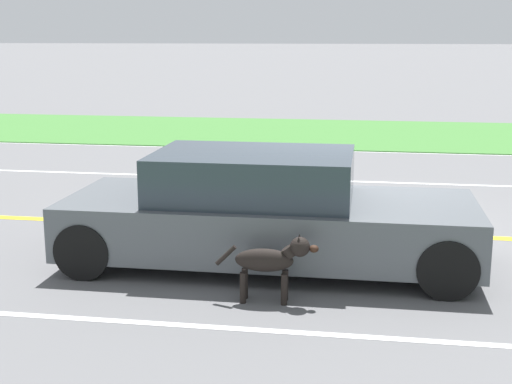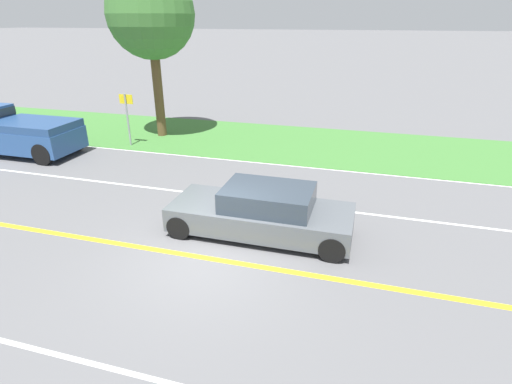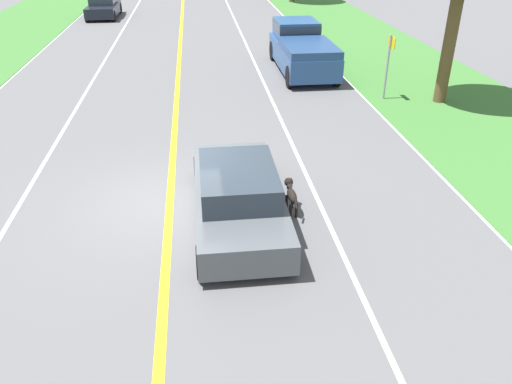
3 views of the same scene
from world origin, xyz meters
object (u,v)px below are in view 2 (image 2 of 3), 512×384
object	(u,v)px
dog	(265,199)
roadside_tree_right_near	(151,15)
street_sign	(127,113)
pickup_truck	(7,130)
ego_car	(263,212)

from	to	relation	value
dog	roadside_tree_right_near	distance (m)	10.94
dog	roadside_tree_right_near	xyz separation A→B (m)	(6.78, 7.00, 4.97)
roadside_tree_right_near	street_sign	bearing A→B (deg)	163.86
dog	pickup_truck	world-z (taller)	pickup_truck
pickup_truck	ego_car	bearing A→B (deg)	-107.48
ego_car	dog	distance (m)	1.26
street_sign	roadside_tree_right_near	bearing A→B (deg)	-16.14
dog	street_sign	distance (m)	9.05
pickup_truck	street_sign	distance (m)	4.94
dog	street_sign	size ratio (longest dim) A/B	0.45
dog	roadside_tree_right_near	world-z (taller)	roadside_tree_right_near
ego_car	roadside_tree_right_near	xyz separation A→B (m)	(8.00, 7.25, 4.79)
ego_car	street_sign	xyz separation A→B (m)	(6.10, 7.80, 0.85)
ego_car	pickup_truck	world-z (taller)	pickup_truck
roadside_tree_right_near	street_sign	distance (m)	4.41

